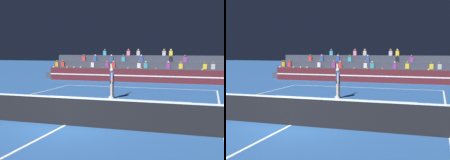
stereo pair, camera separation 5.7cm
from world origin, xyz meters
TOP-DOWN VIEW (x-y plane):
  - ground_plane at (0.00, 0.00)m, footprint 120.00×120.00m
  - court_lines at (0.00, 0.00)m, footprint 11.10×23.90m
  - tennis_net at (0.00, 0.00)m, footprint 12.00×0.10m
  - sponsor_banner_wall at (0.00, 15.64)m, footprint 18.00×0.26m
  - bleacher_stand at (-0.01, 18.81)m, footprint 20.13×3.80m
  - tennis_player at (-0.33, 6.73)m, footprint 0.54×1.24m
  - tennis_ball at (3.03, 5.22)m, footprint 0.07×0.07m

SIDE VIEW (x-z plane):
  - ground_plane at x=0.00m, z-range 0.00..0.00m
  - court_lines at x=0.00m, z-range 0.00..0.01m
  - tennis_ball at x=3.03m, z-range 0.00..0.07m
  - tennis_net at x=0.00m, z-range -0.01..1.09m
  - sponsor_banner_wall at x=0.00m, z-range 0.00..1.10m
  - bleacher_stand at x=-0.01m, z-range -0.58..2.25m
  - tennis_player at x=-0.33m, z-range -0.18..2.15m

